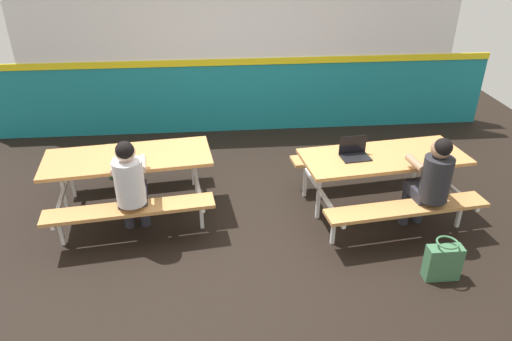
{
  "coord_description": "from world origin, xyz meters",
  "views": [
    {
      "loc": [
        -0.44,
        -4.72,
        3.12
      ],
      "look_at": [
        0.0,
        0.05,
        0.55
      ],
      "focal_mm": 33.21,
      "sensor_mm": 36.0,
      "label": 1
    }
  ],
  "objects_px": {
    "picnic_table_right": "(382,168)",
    "student_nearer": "(130,182)",
    "picnic_table_left": "(129,169)",
    "backpack_dark": "(120,161)",
    "laptop_dark": "(354,153)",
    "student_further": "(431,179)",
    "tote_bag_bright": "(443,262)"
  },
  "relations": [
    {
      "from": "picnic_table_right",
      "to": "backpack_dark",
      "type": "height_order",
      "value": "picnic_table_right"
    },
    {
      "from": "student_further",
      "to": "backpack_dark",
      "type": "xyz_separation_m",
      "value": [
        -3.53,
        1.69,
        -0.49
      ]
    },
    {
      "from": "tote_bag_bright",
      "to": "backpack_dark",
      "type": "bearing_deg",
      "value": 145.09
    },
    {
      "from": "picnic_table_right",
      "to": "student_nearer",
      "type": "bearing_deg",
      "value": -173.75
    },
    {
      "from": "picnic_table_left",
      "to": "backpack_dark",
      "type": "relative_size",
      "value": 4.41
    },
    {
      "from": "student_nearer",
      "to": "student_further",
      "type": "distance_m",
      "value": 3.13
    },
    {
      "from": "student_further",
      "to": "tote_bag_bright",
      "type": "bearing_deg",
      "value": -97.63
    },
    {
      "from": "picnic_table_left",
      "to": "backpack_dark",
      "type": "height_order",
      "value": "picnic_table_left"
    },
    {
      "from": "picnic_table_right",
      "to": "student_further",
      "type": "bearing_deg",
      "value": -57.13
    },
    {
      "from": "picnic_table_right",
      "to": "tote_bag_bright",
      "type": "xyz_separation_m",
      "value": [
        0.24,
        -1.23,
        -0.38
      ]
    },
    {
      "from": "picnic_table_left",
      "to": "student_further",
      "type": "height_order",
      "value": "student_further"
    },
    {
      "from": "student_further",
      "to": "backpack_dark",
      "type": "distance_m",
      "value": 3.95
    },
    {
      "from": "picnic_table_left",
      "to": "student_further",
      "type": "distance_m",
      "value": 3.32
    },
    {
      "from": "laptop_dark",
      "to": "student_further",
      "type": "bearing_deg",
      "value": -37.02
    },
    {
      "from": "laptop_dark",
      "to": "picnic_table_left",
      "type": "bearing_deg",
      "value": 174.46
    },
    {
      "from": "student_nearer",
      "to": "backpack_dark",
      "type": "height_order",
      "value": "student_nearer"
    },
    {
      "from": "student_nearer",
      "to": "student_further",
      "type": "relative_size",
      "value": 1.0
    },
    {
      "from": "picnic_table_right",
      "to": "tote_bag_bright",
      "type": "height_order",
      "value": "picnic_table_right"
    },
    {
      "from": "picnic_table_left",
      "to": "tote_bag_bright",
      "type": "bearing_deg",
      "value": -25.14
    },
    {
      "from": "backpack_dark",
      "to": "picnic_table_right",
      "type": "bearing_deg",
      "value": -20.13
    },
    {
      "from": "laptop_dark",
      "to": "picnic_table_right",
      "type": "bearing_deg",
      "value": 0.66
    },
    {
      "from": "picnic_table_right",
      "to": "student_nearer",
      "type": "height_order",
      "value": "student_nearer"
    },
    {
      "from": "backpack_dark",
      "to": "picnic_table_left",
      "type": "bearing_deg",
      "value": -71.83
    },
    {
      "from": "tote_bag_bright",
      "to": "laptop_dark",
      "type": "bearing_deg",
      "value": 115.73
    },
    {
      "from": "student_nearer",
      "to": "backpack_dark",
      "type": "relative_size",
      "value": 2.74
    },
    {
      "from": "picnic_table_left",
      "to": "tote_bag_bright",
      "type": "xyz_separation_m",
      "value": [
        3.13,
        -1.47,
        -0.38
      ]
    },
    {
      "from": "picnic_table_left",
      "to": "backpack_dark",
      "type": "distance_m",
      "value": 1.04
    },
    {
      "from": "picnic_table_left",
      "to": "student_further",
      "type": "relative_size",
      "value": 1.61
    },
    {
      "from": "backpack_dark",
      "to": "tote_bag_bright",
      "type": "relative_size",
      "value": 1.02
    },
    {
      "from": "picnic_table_left",
      "to": "student_nearer",
      "type": "distance_m",
      "value": 0.57
    },
    {
      "from": "backpack_dark",
      "to": "laptop_dark",
      "type": "bearing_deg",
      "value": -22.43
    },
    {
      "from": "laptop_dark",
      "to": "tote_bag_bright",
      "type": "distance_m",
      "value": 1.48
    }
  ]
}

